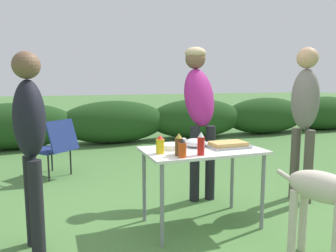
{
  "coord_description": "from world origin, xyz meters",
  "views": [
    {
      "loc": [
        -1.31,
        -2.7,
        1.37
      ],
      "look_at": [
        -0.14,
        0.57,
        0.89
      ],
      "focal_mm": 35.0,
      "sensor_mm": 36.0,
      "label": 1
    }
  ],
  "objects_px": {
    "paper_cup_stack": "(181,146)",
    "hot_sauce_bottle": "(182,148)",
    "ketchup_bottle": "(201,144)",
    "mustard_bottle": "(160,145)",
    "standing_person_in_olive_jacket": "(305,108)",
    "plate_stack": "(172,146)",
    "dog": "(327,196)",
    "standing_person_in_gray_fleece": "(30,133)",
    "folding_table": "(202,157)",
    "food_tray": "(228,145)",
    "standing_person_in_navy_coat": "(199,102)",
    "beer_bottle": "(179,145)",
    "camp_chair_green_behind_table": "(55,145)",
    "mixing_bowl": "(195,143)"
  },
  "relations": [
    {
      "from": "hot_sauce_bottle",
      "to": "standing_person_in_gray_fleece",
      "type": "bearing_deg",
      "value": 166.0
    },
    {
      "from": "food_tray",
      "to": "camp_chair_green_behind_table",
      "type": "relative_size",
      "value": 0.45
    },
    {
      "from": "food_tray",
      "to": "plate_stack",
      "type": "height_order",
      "value": "food_tray"
    },
    {
      "from": "hot_sauce_bottle",
      "to": "standing_person_in_navy_coat",
      "type": "distance_m",
      "value": 1.2
    },
    {
      "from": "mustard_bottle",
      "to": "dog",
      "type": "xyz_separation_m",
      "value": [
        0.98,
        -0.9,
        -0.28
      ]
    },
    {
      "from": "food_tray",
      "to": "standing_person_in_olive_jacket",
      "type": "xyz_separation_m",
      "value": [
        1.1,
        0.23,
        0.3
      ]
    },
    {
      "from": "folding_table",
      "to": "standing_person_in_gray_fleece",
      "type": "relative_size",
      "value": 0.69
    },
    {
      "from": "food_tray",
      "to": "standing_person_in_gray_fleece",
      "type": "relative_size",
      "value": 0.23
    },
    {
      "from": "camp_chair_green_behind_table",
      "to": "ketchup_bottle",
      "type": "bearing_deg",
      "value": -104.13
    },
    {
      "from": "mustard_bottle",
      "to": "camp_chair_green_behind_table",
      "type": "xyz_separation_m",
      "value": [
        -0.85,
        2.18,
        -0.35
      ]
    },
    {
      "from": "standing_person_in_navy_coat",
      "to": "standing_person_in_gray_fleece",
      "type": "distance_m",
      "value": 1.91
    },
    {
      "from": "hot_sauce_bottle",
      "to": "standing_person_in_gray_fleece",
      "type": "height_order",
      "value": "standing_person_in_gray_fleece"
    },
    {
      "from": "food_tray",
      "to": "paper_cup_stack",
      "type": "xyz_separation_m",
      "value": [
        -0.52,
        -0.1,
        0.04
      ]
    },
    {
      "from": "plate_stack",
      "to": "standing_person_in_olive_jacket",
      "type": "distance_m",
      "value": 1.65
    },
    {
      "from": "food_tray",
      "to": "ketchup_bottle",
      "type": "height_order",
      "value": "ketchup_bottle"
    },
    {
      "from": "food_tray",
      "to": "mixing_bowl",
      "type": "height_order",
      "value": "mixing_bowl"
    },
    {
      "from": "standing_person_in_olive_jacket",
      "to": "plate_stack",
      "type": "bearing_deg",
      "value": -97.85
    },
    {
      "from": "beer_bottle",
      "to": "mustard_bottle",
      "type": "distance_m",
      "value": 0.18
    },
    {
      "from": "beer_bottle",
      "to": "standing_person_in_navy_coat",
      "type": "bearing_deg",
      "value": 56.06
    },
    {
      "from": "mixing_bowl",
      "to": "hot_sauce_bottle",
      "type": "relative_size",
      "value": 1.32
    },
    {
      "from": "hot_sauce_bottle",
      "to": "ketchup_bottle",
      "type": "relative_size",
      "value": 0.8
    },
    {
      "from": "hot_sauce_bottle",
      "to": "standing_person_in_navy_coat",
      "type": "bearing_deg",
      "value": 58.28
    },
    {
      "from": "paper_cup_stack",
      "to": "hot_sauce_bottle",
      "type": "relative_size",
      "value": 0.84
    },
    {
      "from": "standing_person_in_navy_coat",
      "to": "standing_person_in_olive_jacket",
      "type": "distance_m",
      "value": 1.18
    },
    {
      "from": "standing_person_in_olive_jacket",
      "to": "camp_chair_green_behind_table",
      "type": "bearing_deg",
      "value": -137.51
    },
    {
      "from": "paper_cup_stack",
      "to": "standing_person_in_olive_jacket",
      "type": "xyz_separation_m",
      "value": [
        1.61,
        0.32,
        0.26
      ]
    },
    {
      "from": "folding_table",
      "to": "hot_sauce_bottle",
      "type": "xyz_separation_m",
      "value": [
        -0.3,
        -0.25,
        0.15
      ]
    },
    {
      "from": "standing_person_in_navy_coat",
      "to": "folding_table",
      "type": "bearing_deg",
      "value": -109.24
    },
    {
      "from": "hot_sauce_bottle",
      "to": "mustard_bottle",
      "type": "relative_size",
      "value": 0.98
    },
    {
      "from": "beer_bottle",
      "to": "standing_person_in_navy_coat",
      "type": "height_order",
      "value": "standing_person_in_navy_coat"
    },
    {
      "from": "mixing_bowl",
      "to": "hot_sauce_bottle",
      "type": "height_order",
      "value": "hot_sauce_bottle"
    },
    {
      "from": "standing_person_in_gray_fleece",
      "to": "dog",
      "type": "xyz_separation_m",
      "value": [
        2.03,
        -0.98,
        -0.43
      ]
    },
    {
      "from": "plate_stack",
      "to": "standing_person_in_gray_fleece",
      "type": "xyz_separation_m",
      "value": [
        -1.22,
        -0.07,
        0.2
      ]
    },
    {
      "from": "food_tray",
      "to": "dog",
      "type": "distance_m",
      "value": 0.99
    },
    {
      "from": "mustard_bottle",
      "to": "standing_person_in_navy_coat",
      "type": "height_order",
      "value": "standing_person_in_navy_coat"
    },
    {
      "from": "food_tray",
      "to": "ketchup_bottle",
      "type": "distance_m",
      "value": 0.44
    },
    {
      "from": "beer_bottle",
      "to": "ketchup_bottle",
      "type": "height_order",
      "value": "ketchup_bottle"
    },
    {
      "from": "mixing_bowl",
      "to": "standing_person_in_navy_coat",
      "type": "relative_size",
      "value": 0.12
    },
    {
      "from": "ketchup_bottle",
      "to": "mustard_bottle",
      "type": "height_order",
      "value": "ketchup_bottle"
    },
    {
      "from": "ketchup_bottle",
      "to": "standing_person_in_navy_coat",
      "type": "xyz_separation_m",
      "value": [
        0.42,
        0.95,
        0.3
      ]
    },
    {
      "from": "ketchup_bottle",
      "to": "camp_chair_green_behind_table",
      "type": "bearing_deg",
      "value": 116.24
    },
    {
      "from": "standing_person_in_gray_fleece",
      "to": "dog",
      "type": "bearing_deg",
      "value": -129.64
    },
    {
      "from": "paper_cup_stack",
      "to": "ketchup_bottle",
      "type": "distance_m",
      "value": 0.17
    },
    {
      "from": "standing_person_in_navy_coat",
      "to": "dog",
      "type": "xyz_separation_m",
      "value": [
        0.25,
        -1.67,
        -0.59
      ]
    },
    {
      "from": "beer_bottle",
      "to": "ketchup_bottle",
      "type": "distance_m",
      "value": 0.19
    },
    {
      "from": "folding_table",
      "to": "food_tray",
      "type": "height_order",
      "value": "food_tray"
    },
    {
      "from": "hot_sauce_bottle",
      "to": "dog",
      "type": "relative_size",
      "value": 0.2
    },
    {
      "from": "folding_table",
      "to": "beer_bottle",
      "type": "distance_m",
      "value": 0.39
    },
    {
      "from": "mustard_bottle",
      "to": "standing_person_in_navy_coat",
      "type": "distance_m",
      "value": 1.11
    },
    {
      "from": "mustard_bottle",
      "to": "camp_chair_green_behind_table",
      "type": "distance_m",
      "value": 2.37
    }
  ]
}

